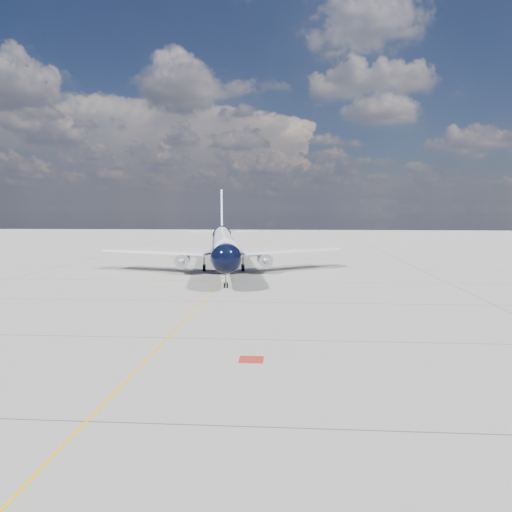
{
  "coord_description": "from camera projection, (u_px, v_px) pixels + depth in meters",
  "views": [
    {
      "loc": [
        9.41,
        -41.54,
        9.79
      ],
      "look_at": [
        4.98,
        19.19,
        4.0
      ],
      "focal_mm": 35.0,
      "sensor_mm": 36.0,
      "label": 1
    }
  ],
  "objects": [
    {
      "name": "red_marking",
      "position": [
        251.0,
        360.0,
        32.43
      ],
      "size": [
        1.6,
        1.6,
        0.01
      ],
      "primitive_type": "cube",
      "color": "maroon",
      "rests_on": "ground"
    },
    {
      "name": "ground",
      "position": [
        227.0,
        276.0,
        72.64
      ],
      "size": [
        320.0,
        320.0,
        0.0
      ],
      "primitive_type": "plane",
      "color": "#99968E",
      "rests_on": "ground"
    },
    {
      "name": "taxiway_centerline",
      "position": [
        223.0,
        281.0,
        67.67
      ],
      "size": [
        0.16,
        160.0,
        0.01
      ],
      "primitive_type": "cube",
      "color": "#E0A50B",
      "rests_on": "ground"
    },
    {
      "name": "main_airliner",
      "position": [
        223.0,
        244.0,
        78.37
      ],
      "size": [
        38.05,
        46.72,
        13.53
      ],
      "rotation": [
        0.0,
        0.0,
        0.15
      ],
      "color": "black",
      "rests_on": "ground"
    }
  ]
}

